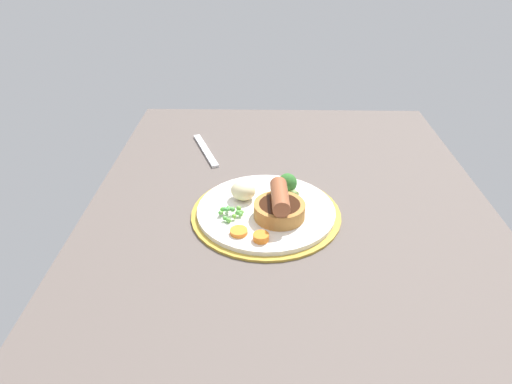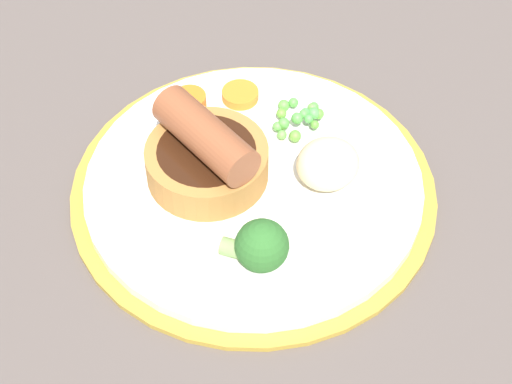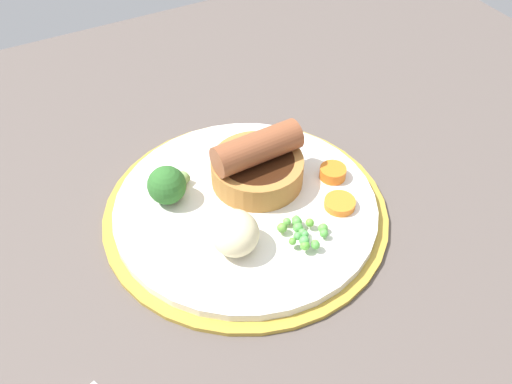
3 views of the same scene
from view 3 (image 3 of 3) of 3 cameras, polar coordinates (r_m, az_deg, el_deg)
name	(u,v)px [view 3 (image 3 of 3)]	position (r cm, az deg, el deg)	size (l,w,h in cm)	color
dining_table	(226,195)	(61.94, -3.06, -0.28)	(110.00, 80.00, 3.00)	#564C47
dinner_plate	(247,209)	(57.49, -0.93, -1.71)	(28.58, 28.58, 1.40)	#B79333
sausage_pudding	(257,164)	(57.79, 0.12, 2.80)	(9.47, 9.47, 5.99)	#AD7538
pea_pile	(303,231)	(53.32, 4.71, -3.95)	(4.48, 4.74, 1.73)	#52A840
broccoli_floret_near	(168,185)	(56.74, -8.84, 0.70)	(4.86, 4.19, 3.87)	#2D6628
potato_chunk_0	(235,233)	(51.69, -2.14, -4.11)	(4.49, 4.90, 3.80)	beige
carrot_slice_2	(340,203)	(56.91, 8.38, -1.14)	(3.10, 3.10, 0.79)	orange
carrot_slice_4	(333,173)	(59.79, 7.69, 1.94)	(2.76, 2.76, 1.21)	orange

